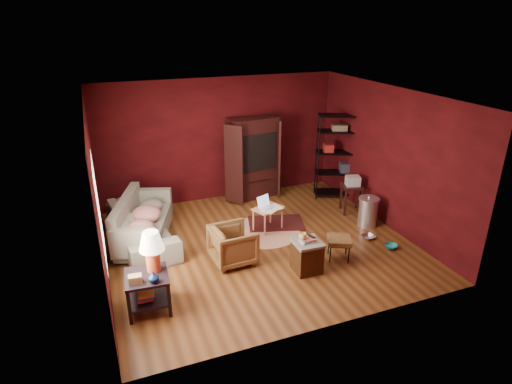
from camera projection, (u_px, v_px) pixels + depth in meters
room at (258, 176)px, 7.56m from camera, size 5.54×5.04×2.84m
sofa at (140, 221)px, 8.04m from camera, size 0.93×2.33×0.89m
armchair at (233, 243)px, 7.43m from camera, size 0.71×0.75×0.73m
pet_bowl_steel at (369, 233)px, 8.29m from camera, size 0.26×0.10×0.26m
pet_bowl_turquoise at (392, 243)px, 7.95m from camera, size 0.25×0.13×0.24m
vase at (154, 277)px, 5.95m from camera, size 0.19×0.20×0.16m
mug at (303, 236)px, 7.01m from camera, size 0.16×0.14×0.13m
side_table at (149, 264)px, 6.14m from camera, size 0.65×0.65×1.21m
sofa_cushions at (141, 223)px, 8.06m from camera, size 1.37×2.10×0.82m
hamper at (307, 256)px, 7.19m from camera, size 0.47×0.47×0.64m
footstool at (339, 241)px, 7.53m from camera, size 0.53×0.53×0.41m
rug_round at (264, 231)px, 8.59m from camera, size 1.69×1.69×0.01m
rug_oriental at (276, 223)px, 8.93m from camera, size 1.30×1.04×0.01m
laptop_desk at (268, 210)px, 8.52m from camera, size 0.68×0.60×0.71m
tv_armoire at (253, 156)px, 9.93m from camera, size 1.49×0.91×1.90m
wire_shelving at (338, 153)px, 9.87m from camera, size 1.06×0.75×1.98m
small_stand at (352, 185)px, 9.24m from camera, size 0.52×0.52×0.83m
trash_can at (368, 212)px, 8.75m from camera, size 0.54×0.54×0.66m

